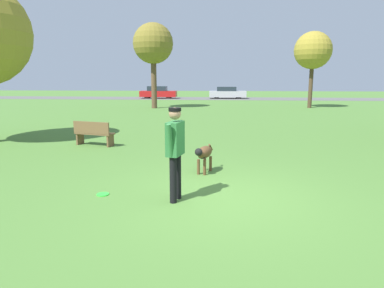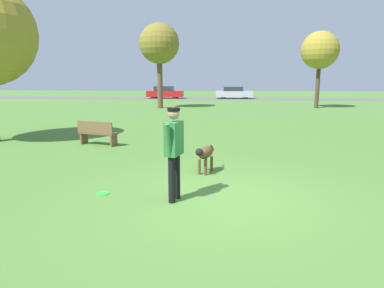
% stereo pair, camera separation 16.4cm
% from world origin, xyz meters
% --- Properties ---
extents(ground_plane, '(120.00, 120.00, 0.00)m').
position_xyz_m(ground_plane, '(0.00, 0.00, 0.00)').
color(ground_plane, '#4C7A33').
extents(far_road_strip, '(120.00, 6.00, 0.01)m').
position_xyz_m(far_road_strip, '(0.00, 34.08, 0.01)').
color(far_road_strip, '#5B5B59').
rests_on(far_road_strip, ground_plane).
extents(person, '(0.32, 0.72, 1.75)m').
position_xyz_m(person, '(-0.82, -0.21, 1.05)').
color(person, black).
rests_on(person, ground_plane).
extents(dog, '(0.48, 1.01, 0.68)m').
position_xyz_m(dog, '(-0.39, 1.76, 0.48)').
color(dog, brown).
rests_on(dog, ground_plane).
extents(frisbee, '(0.25, 0.25, 0.02)m').
position_xyz_m(frisbee, '(-2.30, -0.01, 0.01)').
color(frisbee, '#33D838').
rests_on(frisbee, ground_plane).
extents(tree_far_left, '(3.07, 3.07, 6.46)m').
position_xyz_m(tree_far_left, '(-5.27, 20.33, 4.86)').
color(tree_far_left, brown).
rests_on(tree_far_left, ground_plane).
extents(tree_far_right, '(2.86, 2.86, 5.87)m').
position_xyz_m(tree_far_right, '(6.97, 21.67, 4.40)').
color(tree_far_right, '#4C3826').
rests_on(tree_far_right, ground_plane).
extents(parked_car_red, '(4.26, 1.83, 1.43)m').
position_xyz_m(parked_car_red, '(-7.47, 33.83, 0.69)').
color(parked_car_red, red).
rests_on(parked_car_red, ground_plane).
extents(parked_car_silver, '(4.28, 1.91, 1.37)m').
position_xyz_m(parked_car_silver, '(0.63, 34.03, 0.67)').
color(parked_car_silver, '#B7B7BC').
rests_on(parked_car_silver, ground_plane).
extents(park_bench, '(1.46, 0.76, 0.84)m').
position_xyz_m(park_bench, '(-4.35, 4.91, 0.45)').
color(park_bench, brown).
rests_on(park_bench, ground_plane).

